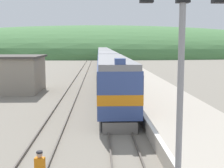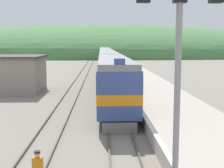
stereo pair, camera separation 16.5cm
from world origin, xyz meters
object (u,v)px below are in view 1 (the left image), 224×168
(carriage_second, at_px, (107,64))
(carriage_fourth, at_px, (103,55))
(express_train_lead_car, at_px, (113,79))
(signal_mast_main, at_px, (182,26))
(carriage_third, at_px, (104,58))

(carriage_second, xyz_separation_m, carriage_fourth, (0.00, 42.28, 0.00))
(express_train_lead_car, distance_m, signal_mast_main, 18.72)
(carriage_fourth, bearing_deg, express_train_lead_car, -90.00)
(carriage_second, bearing_deg, carriage_third, 90.00)
(signal_mast_main, bearing_deg, express_train_lead_car, 93.91)
(carriage_fourth, bearing_deg, signal_mast_main, -89.12)
(carriage_third, relative_size, carriage_fourth, 1.00)
(signal_mast_main, bearing_deg, carriage_third, 91.19)
(express_train_lead_car, xyz_separation_m, signal_mast_main, (1.25, -18.31, 3.72))
(carriage_second, bearing_deg, signal_mast_main, -88.17)
(carriage_second, distance_m, signal_mast_main, 39.33)
(express_train_lead_car, xyz_separation_m, carriage_third, (0.00, 41.96, -0.01))
(carriage_second, relative_size, carriage_fourth, 1.00)
(carriage_fourth, relative_size, signal_mast_main, 2.30)
(carriage_second, xyz_separation_m, signal_mast_main, (1.25, -39.13, 3.74))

